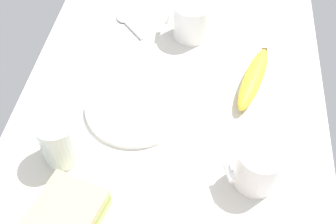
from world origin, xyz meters
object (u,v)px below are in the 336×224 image
object	(u,v)px
plate_of_food	(136,106)
spoon	(126,23)
banana	(253,78)
coffee_mug_milky	(192,20)
sandwich_main	(67,214)
glass_of_milk	(61,141)
coffee_mug_black	(258,167)

from	to	relation	value
plate_of_food	spoon	size ratio (longest dim) A/B	2.22
banana	spoon	distance (cm)	35.30
coffee_mug_milky	sandwich_main	xyz separation A→B (cm)	(50.42, -15.90, -2.31)
plate_of_food	glass_of_milk	world-z (taller)	glass_of_milk
banana	sandwich_main	bearing A→B (deg)	-40.62
sandwich_main	banana	distance (cm)	47.04
banana	spoon	xyz separation A→B (cm)	(-16.59, -31.12, -1.60)
coffee_mug_black	sandwich_main	distance (cm)	33.34
spoon	glass_of_milk	bearing A→B (deg)	-5.77
sandwich_main	glass_of_milk	size ratio (longest dim) A/B	1.42
plate_of_food	coffee_mug_milky	size ratio (longest dim) A/B	1.89
plate_of_food	coffee_mug_milky	bearing A→B (deg)	159.84
sandwich_main	spoon	world-z (taller)	sandwich_main
coffee_mug_milky	plate_of_food	bearing A→B (deg)	-20.16
coffee_mug_black	sandwich_main	size ratio (longest dim) A/B	0.72
plate_of_food	spoon	world-z (taller)	plate_of_food
banana	coffee_mug_milky	bearing A→B (deg)	-134.97
banana	spoon	world-z (taller)	banana
plate_of_food	sandwich_main	world-z (taller)	sandwich_main
coffee_mug_milky	sandwich_main	world-z (taller)	coffee_mug_milky
spoon	sandwich_main	bearing A→B (deg)	0.54
spoon	banana	bearing A→B (deg)	61.94
coffee_mug_milky	spoon	xyz separation A→B (cm)	(-1.87, -16.38, -4.13)
plate_of_food	spoon	xyz separation A→B (cm)	(-26.45, -7.36, -0.22)
glass_of_milk	banana	xyz separation A→B (cm)	(-22.87, 35.10, -2.27)
plate_of_food	banana	world-z (taller)	banana
plate_of_food	banana	size ratio (longest dim) A/B	1.06
glass_of_milk	spoon	xyz separation A→B (cm)	(-39.46, 3.99, -3.87)
coffee_mug_black	coffee_mug_milky	bearing A→B (deg)	-158.50
plate_of_food	coffee_mug_milky	distance (cm)	26.48
plate_of_food	coffee_mug_black	xyz separation A→B (cm)	(13.94, 24.20, 3.80)
coffee_mug_milky	banana	world-z (taller)	coffee_mug_milky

